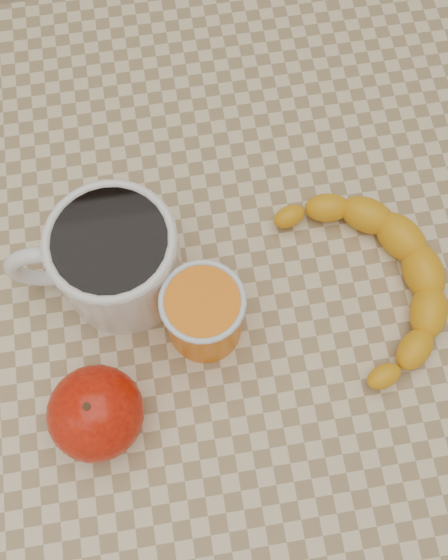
{
  "coord_description": "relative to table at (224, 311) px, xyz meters",
  "views": [
    {
      "loc": [
        -0.03,
        -0.2,
        1.35
      ],
      "look_at": [
        0.0,
        0.0,
        0.77
      ],
      "focal_mm": 40.0,
      "sensor_mm": 36.0,
      "label": 1
    }
  ],
  "objects": [
    {
      "name": "ground",
      "position": [
        0.0,
        0.0,
        -0.66
      ],
      "size": [
        3.0,
        3.0,
        0.0
      ],
      "primitive_type": "plane",
      "color": "tan",
      "rests_on": "ground"
    },
    {
      "name": "table",
      "position": [
        0.0,
        0.0,
        0.0
      ],
      "size": [
        0.8,
        0.8,
        0.75
      ],
      "color": "beige",
      "rests_on": "ground"
    },
    {
      "name": "coffee_mug",
      "position": [
        -0.1,
        0.03,
        0.14
      ],
      "size": [
        0.17,
        0.13,
        0.1
      ],
      "color": "white",
      "rests_on": "table"
    },
    {
      "name": "orange_juice_glass",
      "position": [
        -0.03,
        -0.04,
        0.13
      ],
      "size": [
        0.08,
        0.08,
        0.09
      ],
      "color": "orange",
      "rests_on": "table"
    },
    {
      "name": "apple",
      "position": [
        -0.13,
        -0.11,
        0.13
      ],
      "size": [
        0.11,
        0.11,
        0.08
      ],
      "color": "#970C05",
      "rests_on": "table"
    },
    {
      "name": "banana",
      "position": [
        0.14,
        -0.02,
        0.11
      ],
      "size": [
        0.24,
        0.29,
        0.04
      ],
      "primitive_type": null,
      "rotation": [
        0.0,
        0.0,
        0.13
      ],
      "color": "orange",
      "rests_on": "table"
    }
  ]
}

